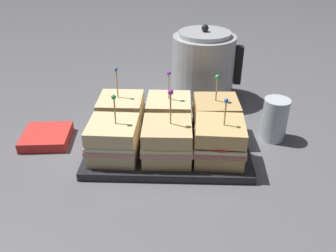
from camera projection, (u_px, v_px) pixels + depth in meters
The scene contains 11 objects.
ground_plane at pixel (168, 149), 0.84m from camera, with size 6.00×6.00×0.00m, color slate.
serving_platter at pixel (168, 146), 0.83m from camera, with size 0.37×0.25×0.02m.
sandwich_front_left at pixel (114, 140), 0.76m from camera, with size 0.11×0.11×0.15m.
sandwich_front_center at pixel (167, 141), 0.76m from camera, with size 0.11×0.11×0.16m.
sandwich_front_right at pixel (219, 141), 0.76m from camera, with size 0.11×0.11×0.15m.
sandwich_back_left at pixel (121, 114), 0.86m from camera, with size 0.11×0.11×0.16m.
sandwich_back_center at pixel (169, 115), 0.86m from camera, with size 0.11×0.11×0.16m.
sandwich_back_right at pixel (216, 116), 0.86m from camera, with size 0.11×0.11×0.15m.
kettle_steel at pixel (203, 66), 1.04m from camera, with size 0.20×0.18×0.22m.
drinking_glass at pixel (275, 119), 0.86m from camera, with size 0.06×0.06×0.11m.
napkin_stack at pixel (47, 137), 0.87m from camera, with size 0.12×0.12×0.02m.
Camera 1 is at (0.02, -0.70, 0.47)m, focal length 38.00 mm.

